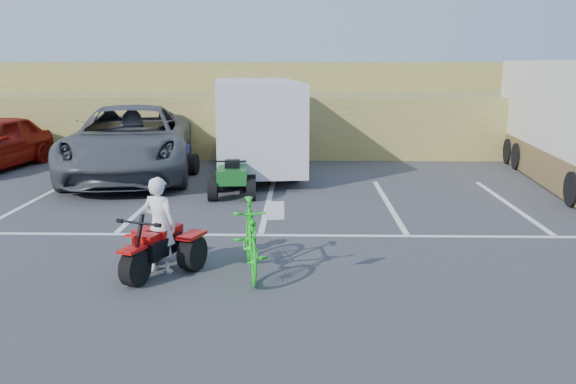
{
  "coord_description": "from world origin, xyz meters",
  "views": [
    {
      "loc": [
        0.75,
        -8.38,
        3.14
      ],
      "look_at": [
        0.53,
        1.56,
        1.0
      ],
      "focal_mm": 38.0,
      "sensor_mm": 36.0,
      "label": 1
    }
  ],
  "objects_px": {
    "rider": "(159,225)",
    "green_dirt_bike": "(251,238)",
    "red_trike_atv": "(156,275)",
    "quad_atv_blue": "(169,178)",
    "quad_atv_green": "(233,196)",
    "grey_pickup": "(130,141)",
    "cargo_trailer": "(256,123)"
  },
  "relations": [
    {
      "from": "quad_atv_blue",
      "to": "green_dirt_bike",
      "type": "bearing_deg",
      "value": -63.77
    },
    {
      "from": "red_trike_atv",
      "to": "cargo_trailer",
      "type": "xyz_separation_m",
      "value": [
        0.89,
        8.63,
        1.41
      ]
    },
    {
      "from": "rider",
      "to": "green_dirt_bike",
      "type": "bearing_deg",
      "value": -160.91
    },
    {
      "from": "green_dirt_bike",
      "to": "grey_pickup",
      "type": "height_order",
      "value": "grey_pickup"
    },
    {
      "from": "green_dirt_bike",
      "to": "quad_atv_blue",
      "type": "height_order",
      "value": "green_dirt_bike"
    },
    {
      "from": "cargo_trailer",
      "to": "quad_atv_green",
      "type": "bearing_deg",
      "value": -103.57
    },
    {
      "from": "rider",
      "to": "grey_pickup",
      "type": "height_order",
      "value": "grey_pickup"
    },
    {
      "from": "cargo_trailer",
      "to": "quad_atv_green",
      "type": "distance_m",
      "value": 3.49
    },
    {
      "from": "rider",
      "to": "cargo_trailer",
      "type": "height_order",
      "value": "cargo_trailer"
    },
    {
      "from": "grey_pickup",
      "to": "rider",
      "type": "bearing_deg",
      "value": -80.46
    },
    {
      "from": "red_trike_atv",
      "to": "quad_atv_blue",
      "type": "distance_m",
      "value": 7.86
    },
    {
      "from": "quad_atv_blue",
      "to": "grey_pickup",
      "type": "bearing_deg",
      "value": 170.07
    },
    {
      "from": "grey_pickup",
      "to": "cargo_trailer",
      "type": "relative_size",
      "value": 1.19
    },
    {
      "from": "red_trike_atv",
      "to": "cargo_trailer",
      "type": "height_order",
      "value": "cargo_trailer"
    },
    {
      "from": "grey_pickup",
      "to": "quad_atv_blue",
      "type": "xyz_separation_m",
      "value": [
        1.1,
        -0.3,
        -0.97
      ]
    },
    {
      "from": "red_trike_atv",
      "to": "grey_pickup",
      "type": "relative_size",
      "value": 0.21
    },
    {
      "from": "rider",
      "to": "green_dirt_bike",
      "type": "relative_size",
      "value": 0.79
    },
    {
      "from": "red_trike_atv",
      "to": "quad_atv_green",
      "type": "relative_size",
      "value": 0.98
    },
    {
      "from": "red_trike_atv",
      "to": "rider",
      "type": "bearing_deg",
      "value": 90.0
    },
    {
      "from": "grey_pickup",
      "to": "quad_atv_blue",
      "type": "bearing_deg",
      "value": -24.22
    },
    {
      "from": "cargo_trailer",
      "to": "quad_atv_green",
      "type": "height_order",
      "value": "cargo_trailer"
    },
    {
      "from": "grey_pickup",
      "to": "quad_atv_blue",
      "type": "distance_m",
      "value": 1.5
    },
    {
      "from": "rider",
      "to": "green_dirt_bike",
      "type": "xyz_separation_m",
      "value": [
        1.38,
        -0.04,
        -0.18
      ]
    },
    {
      "from": "cargo_trailer",
      "to": "quad_atv_blue",
      "type": "distance_m",
      "value": 2.89
    },
    {
      "from": "grey_pickup",
      "to": "quad_atv_green",
      "type": "height_order",
      "value": "grey_pickup"
    },
    {
      "from": "cargo_trailer",
      "to": "quad_atv_blue",
      "type": "bearing_deg",
      "value": -166.45
    },
    {
      "from": "cargo_trailer",
      "to": "rider",
      "type": "bearing_deg",
      "value": -103.19
    },
    {
      "from": "green_dirt_bike",
      "to": "grey_pickup",
      "type": "bearing_deg",
      "value": 108.09
    },
    {
      "from": "grey_pickup",
      "to": "quad_atv_blue",
      "type": "height_order",
      "value": "grey_pickup"
    },
    {
      "from": "green_dirt_bike",
      "to": "quad_atv_green",
      "type": "distance_m",
      "value": 5.45
    },
    {
      "from": "green_dirt_bike",
      "to": "red_trike_atv",
      "type": "bearing_deg",
      "value": 175.29
    },
    {
      "from": "rider",
      "to": "quad_atv_green",
      "type": "distance_m",
      "value": 5.38
    }
  ]
}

